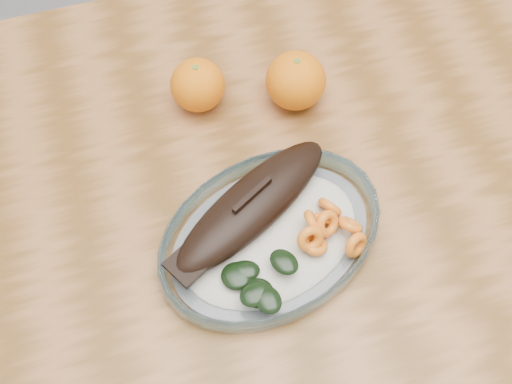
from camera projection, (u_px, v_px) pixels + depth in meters
ground at (298, 347)px, 1.47m from camera, size 3.00×3.00×0.00m
dining_table at (324, 214)px, 0.90m from camera, size 1.20×0.80×0.75m
plated_meal at (270, 233)px, 0.76m from camera, size 0.63×0.63×0.08m
orange_left at (198, 85)px, 0.85m from camera, size 0.07×0.07×0.07m
orange_right at (296, 81)px, 0.84m from camera, size 0.08×0.08×0.08m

